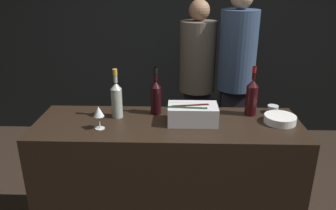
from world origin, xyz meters
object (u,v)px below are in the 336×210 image
bowl_white (280,119)px  candle_votive (273,109)px  red_wine_bottle_black_foil (156,96)px  person_in_hoodie (197,75)px  wine_glass (99,112)px  rose_wine_bottle (117,98)px  red_wine_bottle_tall (252,96)px  person_blond_tee (236,72)px  ice_bin_with_bottles (191,113)px

bowl_white → candle_votive: size_ratio=2.73×
red_wine_bottle_black_foil → person_in_hoodie: bearing=71.7°
wine_glass → rose_wine_bottle: bearing=67.7°
red_wine_bottle_tall → person_in_hoodie: person_in_hoodie is taller
bowl_white → rose_wine_bottle: 1.15m
red_wine_bottle_black_foil → person_blond_tee: person_blond_tee is taller
bowl_white → red_wine_bottle_black_foil: size_ratio=0.62×
rose_wine_bottle → person_in_hoodie: person_in_hoodie is taller
bowl_white → person_blond_tee: person_blond_tee is taller
red_wine_bottle_black_foil → person_in_hoodie: size_ratio=0.20×
wine_glass → person_blond_tee: 1.65m
bowl_white → wine_glass: bearing=-173.8°
wine_glass → red_wine_bottle_tall: bearing=14.6°
red_wine_bottle_tall → rose_wine_bottle: red_wine_bottle_tall is taller
wine_glass → candle_votive: bearing=14.4°
wine_glass → red_wine_bottle_tall: 1.09m
ice_bin_with_bottles → bowl_white: 0.62m
wine_glass → person_in_hoodie: (0.72, 1.38, -0.13)m
wine_glass → rose_wine_bottle: size_ratio=0.45×
candle_votive → red_wine_bottle_black_foil: size_ratio=0.23×
red_wine_bottle_black_foil → rose_wine_bottle: rose_wine_bottle is taller
candle_votive → red_wine_bottle_tall: bearing=-167.1°
candle_votive → ice_bin_with_bottles: bearing=-162.2°
red_wine_bottle_tall → rose_wine_bottle: bearing=-175.8°
ice_bin_with_bottles → person_in_hoodie: bearing=85.0°
bowl_white → candle_votive: bearing=90.7°
ice_bin_with_bottles → person_blond_tee: person_blond_tee is taller
ice_bin_with_bottles → bowl_white: (0.62, 0.02, -0.05)m
ice_bin_with_bottles → candle_votive: 0.65m
ice_bin_with_bottles → candle_votive: (0.61, 0.20, -0.05)m
bowl_white → wine_glass: wine_glass is taller
ice_bin_with_bottles → wine_glass: (-0.61, -0.12, 0.04)m
candle_votive → red_wine_bottle_tall: 0.21m
ice_bin_with_bottles → person_in_hoodie: size_ratio=0.20×
ice_bin_with_bottles → person_in_hoodie: (0.11, 1.27, -0.09)m
person_blond_tee → ice_bin_with_bottles: bearing=113.6°
bowl_white → person_in_hoodie: person_in_hoodie is taller
person_in_hoodie → ice_bin_with_bottles: bearing=-57.6°
ice_bin_with_bottles → red_wine_bottle_black_foil: bearing=147.5°
wine_glass → person_blond_tee: (1.10, 1.23, -0.05)m
red_wine_bottle_tall → ice_bin_with_bottles: bearing=-160.3°
bowl_white → ice_bin_with_bottles: bearing=-178.4°
rose_wine_bottle → ice_bin_with_bottles: bearing=-9.2°
bowl_white → candle_votive: (-0.00, 0.18, 0.00)m
wine_glass → rose_wine_bottle: (0.08, 0.20, 0.03)m
red_wine_bottle_black_foil → wine_glass: bearing=-142.0°
candle_votive → person_blond_tee: bearing=97.8°
red_wine_bottle_tall → person_blond_tee: size_ratio=0.20×
red_wine_bottle_tall → person_blond_tee: 0.96m
bowl_white → person_blond_tee: 1.10m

